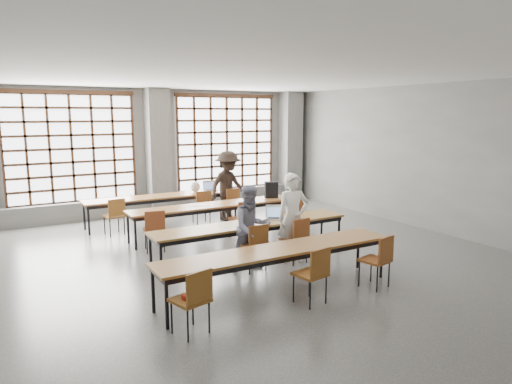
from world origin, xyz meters
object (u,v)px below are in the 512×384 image
at_px(chair_back_right, 231,201).
at_px(desk_row_d, 279,253).
at_px(desk_row_b, 214,207).
at_px(student_female, 251,228).
at_px(desk_row_c, 252,226).
at_px(chair_back_mid, 202,204).
at_px(chair_near_right, 379,256).
at_px(laptop_front, 275,215).
at_px(phone, 263,222).
at_px(chair_near_left, 194,295).
at_px(student_back, 228,186).
at_px(backpack, 271,190).
at_px(student_male, 293,218).
at_px(desk_row_a, 164,198).
at_px(chair_mid_left, 155,227).
at_px(plastic_bag, 195,187).
at_px(green_box, 248,220).
at_px(chair_mid_right, 294,209).
at_px(red_pouch, 190,296).
at_px(laptop_back, 210,188).
at_px(chair_back_left, 115,213).
at_px(chair_mid_centre, 242,216).
at_px(chair_near_mid, 314,270).
at_px(mouse, 294,216).
at_px(chair_front_right, 297,236).

bearing_deg(chair_back_right, desk_row_d, -108.51).
height_order(desk_row_b, student_female, student_female).
bearing_deg(desk_row_c, chair_back_mid, 84.30).
distance_m(chair_near_right, student_female, 2.26).
xyz_separation_m(laptop_front, phone, (-0.40, -0.20, -0.05)).
bearing_deg(chair_near_left, chair_back_mid, 65.51).
xyz_separation_m(student_female, student_back, (1.42, 3.75, 0.14)).
bearing_deg(chair_near_left, backpack, 48.46).
bearing_deg(student_male, backpack, 78.08).
bearing_deg(desk_row_a, chair_mid_left, -113.06).
bearing_deg(plastic_bag, chair_near_left, -112.89).
bearing_deg(desk_row_c, laptop_front, 10.00).
distance_m(green_box, plastic_bag, 3.75).
bearing_deg(chair_mid_right, red_pouch, -138.62).
height_order(laptop_back, green_box, laptop_back).
bearing_deg(chair_back_left, chair_mid_centre, -35.43).
relative_size(chair_back_left, chair_mid_left, 1.00).
xyz_separation_m(student_female, plastic_bag, (0.72, 4.30, 0.10)).
bearing_deg(desk_row_a, chair_back_left, -155.64).
relative_size(desk_row_a, student_female, 2.58).
bearing_deg(green_box, desk_row_d, -103.91).
bearing_deg(desk_row_d, desk_row_b, 80.53).
relative_size(desk_row_c, plastic_bag, 13.99).
bearing_deg(chair_back_left, desk_row_b, -28.53).
relative_size(chair_back_right, chair_mid_centre, 1.00).
relative_size(desk_row_b, chair_mid_left, 4.55).
relative_size(student_male, phone, 13.11).
distance_m(desk_row_a, student_back, 1.70).
xyz_separation_m(student_male, backpack, (1.13, 2.59, 0.08)).
height_order(chair_mid_centre, chair_near_left, same).
height_order(desk_row_d, chair_mid_centre, chair_mid_centre).
xyz_separation_m(chair_near_left, chair_near_mid, (1.89, -0.00, 0.00)).
bearing_deg(backpack, chair_mid_left, -145.48).
distance_m(laptop_front, laptop_back, 3.77).
bearing_deg(laptop_back, student_back, -68.50).
distance_m(desk_row_a, mouse, 4.04).
bearing_deg(backpack, green_box, -109.02).
xyz_separation_m(chair_near_left, plastic_bag, (2.58, 6.12, 0.34)).
height_order(desk_row_d, student_back, student_back).
xyz_separation_m(chair_back_left, student_male, (2.47, -3.63, 0.32)).
relative_size(chair_back_left, red_pouch, 4.40).
height_order(desk_row_a, chair_back_mid, chair_back_mid).
relative_size(desk_row_a, chair_near_mid, 4.55).
bearing_deg(chair_front_right, desk_row_b, 100.15).
distance_m(chair_back_left, mouse, 4.23).
distance_m(student_back, mouse, 3.28).
bearing_deg(desk_row_b, laptop_back, 67.86).
height_order(laptop_back, plastic_bag, plastic_bag).
relative_size(desk_row_d, chair_mid_centre, 4.55).
distance_m(desk_row_c, chair_near_right, 2.54).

